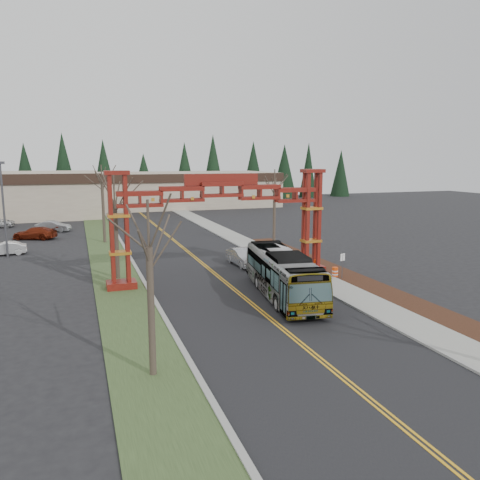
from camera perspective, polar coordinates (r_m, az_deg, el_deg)
name	(u,v)px	position (r m, az deg, el deg)	size (l,w,h in m)	color
ground	(338,375)	(22.67, 11.89, -15.76)	(200.00, 200.00, 0.00)	black
road	(201,262)	(44.81, -4.81, -2.72)	(12.00, 110.00, 0.02)	black
lane_line_left	(200,262)	(44.78, -4.96, -2.71)	(0.12, 100.00, 0.01)	gold
lane_line_right	(202,262)	(44.83, -4.66, -2.69)	(0.12, 100.00, 0.01)	gold
curb_right	(261,257)	(46.66, 2.52, -2.11)	(0.30, 110.00, 0.15)	#989893
sidewalk_right	(274,256)	(47.21, 4.16, -1.99)	(2.60, 110.00, 0.14)	gray
landscape_strip	(389,294)	(35.85, 17.68, -6.27)	(2.60, 50.00, 0.12)	black
grass_median	(114,268)	(43.56, -15.07, -3.35)	(4.00, 110.00, 0.08)	#324623
curb_left	(135,266)	(43.72, -12.65, -3.16)	(0.30, 110.00, 0.15)	#989893
gateway_arch	(222,207)	(37.19, -2.23, 4.06)	(18.20, 1.60, 8.90)	#5A110B
retail_building_east	(181,189)	(99.73, -7.21, 6.17)	(38.00, 20.30, 7.00)	tan
conifer_treeline	(127,174)	(109.99, -13.60, 7.86)	(116.10, 5.60, 13.00)	black
transit_bus	(283,274)	(33.40, 5.24, -4.18)	(2.78, 11.90, 3.31)	#A2A6A9
silver_sedan	(243,257)	(43.24, 0.37, -2.10)	(1.66, 4.75, 1.57)	#A5A8AD
parked_car_near_b	(5,249)	(53.61, -26.72, -0.95)	(1.43, 4.09, 1.35)	white
parked_car_mid_a	(35,233)	(62.67, -23.74, 0.77)	(2.14, 5.26, 1.53)	maroon
parked_car_far_a	(53,226)	(68.25, -21.82, 1.56)	(1.57, 4.49, 1.48)	#9FA3A6
bare_tree_median_near	(149,248)	(20.64, -11.03, -1.01)	(3.15, 3.15, 8.02)	#382D26
bare_tree_median_mid	(115,201)	(38.77, -15.04, 4.57)	(3.50, 3.50, 8.74)	#382D26
bare_tree_median_far	(102,185)	(56.60, -16.47, 6.49)	(3.37, 3.37, 9.10)	#382D26
bare_tree_right_far	(275,189)	(52.39, 4.24, 6.21)	(3.23, 3.23, 8.62)	#382D26
light_pole_near	(3,203)	(51.69, -26.91, 4.08)	(0.82, 0.41, 9.51)	#3F3F44
street_sign	(342,261)	(38.83, 12.39, -2.52)	(0.49, 0.17, 2.18)	#3F3F44
barrel_south	(335,273)	(39.56, 11.50, -3.92)	(0.49, 0.49, 0.91)	#FA490D
barrel_mid	(316,265)	(41.61, 9.29, -3.06)	(0.58, 0.58, 1.07)	#FA490D
barrel_north	(303,257)	(45.56, 7.67, -2.01)	(0.48, 0.48, 0.88)	#FA490D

